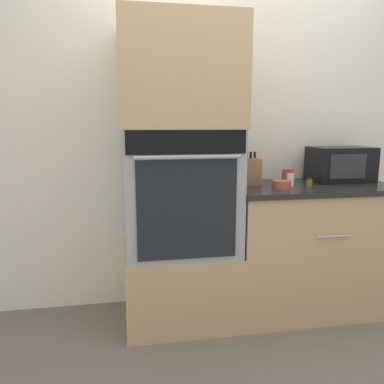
{
  "coord_description": "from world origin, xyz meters",
  "views": [
    {
      "loc": [
        -0.71,
        -2.09,
        1.33
      ],
      "look_at": [
        -0.31,
        0.21,
        0.9
      ],
      "focal_mm": 35.0,
      "sensor_mm": 36.0,
      "label": 1
    }
  ],
  "objects_px": {
    "wall_oven": "(180,191)",
    "condiment_jar_far": "(286,176)",
    "microwave": "(340,164)",
    "bowl": "(281,184)",
    "condiment_jar_mid": "(290,178)",
    "knife_block": "(250,171)",
    "condiment_jar_near": "(309,182)"
  },
  "relations": [
    {
      "from": "wall_oven",
      "to": "condiment_jar_far",
      "type": "distance_m",
      "value": 0.79
    },
    {
      "from": "microwave",
      "to": "condiment_jar_far",
      "type": "xyz_separation_m",
      "value": [
        -0.42,
        0.0,
        -0.08
      ]
    },
    {
      "from": "bowl",
      "to": "condiment_jar_far",
      "type": "relative_size",
      "value": 1.25
    },
    {
      "from": "microwave",
      "to": "condiment_jar_mid",
      "type": "bearing_deg",
      "value": -161.57
    },
    {
      "from": "wall_oven",
      "to": "condiment_jar_mid",
      "type": "height_order",
      "value": "wall_oven"
    },
    {
      "from": "microwave",
      "to": "bowl",
      "type": "height_order",
      "value": "microwave"
    },
    {
      "from": "wall_oven",
      "to": "knife_block",
      "type": "relative_size",
      "value": 3.53
    },
    {
      "from": "condiment_jar_near",
      "to": "condiment_jar_mid",
      "type": "distance_m",
      "value": 0.14
    },
    {
      "from": "knife_block",
      "to": "condiment_jar_near",
      "type": "xyz_separation_m",
      "value": [
        0.36,
        -0.16,
        -0.06
      ]
    },
    {
      "from": "wall_oven",
      "to": "bowl",
      "type": "relative_size",
      "value": 6.53
    },
    {
      "from": "microwave",
      "to": "condiment_jar_near",
      "type": "relative_size",
      "value": 7.03
    },
    {
      "from": "condiment_jar_mid",
      "to": "wall_oven",
      "type": "bearing_deg",
      "value": 176.57
    },
    {
      "from": "knife_block",
      "to": "condiment_jar_mid",
      "type": "bearing_deg",
      "value": -32.92
    },
    {
      "from": "bowl",
      "to": "condiment_jar_near",
      "type": "relative_size",
      "value": 1.97
    },
    {
      "from": "wall_oven",
      "to": "condiment_jar_mid",
      "type": "xyz_separation_m",
      "value": [
        0.75,
        -0.04,
        0.07
      ]
    },
    {
      "from": "condiment_jar_mid",
      "to": "knife_block",
      "type": "bearing_deg",
      "value": 147.08
    },
    {
      "from": "wall_oven",
      "to": "bowl",
      "type": "height_order",
      "value": "wall_oven"
    },
    {
      "from": "condiment_jar_near",
      "to": "bowl",
      "type": "bearing_deg",
      "value": -167.13
    },
    {
      "from": "condiment_jar_near",
      "to": "condiment_jar_far",
      "type": "bearing_deg",
      "value": 119.27
    },
    {
      "from": "knife_block",
      "to": "bowl",
      "type": "relative_size",
      "value": 1.85
    },
    {
      "from": "bowl",
      "to": "condiment_jar_far",
      "type": "height_order",
      "value": "condiment_jar_far"
    },
    {
      "from": "microwave",
      "to": "knife_block",
      "type": "bearing_deg",
      "value": -179.81
    },
    {
      "from": "knife_block",
      "to": "condiment_jar_mid",
      "type": "distance_m",
      "value": 0.28
    },
    {
      "from": "wall_oven",
      "to": "microwave",
      "type": "bearing_deg",
      "value": 5.11
    },
    {
      "from": "microwave",
      "to": "condiment_jar_far",
      "type": "height_order",
      "value": "microwave"
    },
    {
      "from": "microwave",
      "to": "condiment_jar_near",
      "type": "distance_m",
      "value": 0.38
    },
    {
      "from": "condiment_jar_near",
      "to": "condiment_jar_mid",
      "type": "xyz_separation_m",
      "value": [
        -0.13,
        0.01,
        0.03
      ]
    },
    {
      "from": "condiment_jar_mid",
      "to": "condiment_jar_near",
      "type": "bearing_deg",
      "value": -6.44
    },
    {
      "from": "wall_oven",
      "to": "condiment_jar_far",
      "type": "xyz_separation_m",
      "value": [
        0.78,
        0.11,
        0.06
      ]
    },
    {
      "from": "knife_block",
      "to": "condiment_jar_far",
      "type": "height_order",
      "value": "knife_block"
    },
    {
      "from": "condiment_jar_mid",
      "to": "microwave",
      "type": "bearing_deg",
      "value": 18.43
    },
    {
      "from": "microwave",
      "to": "bowl",
      "type": "bearing_deg",
      "value": -158.31
    }
  ]
}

